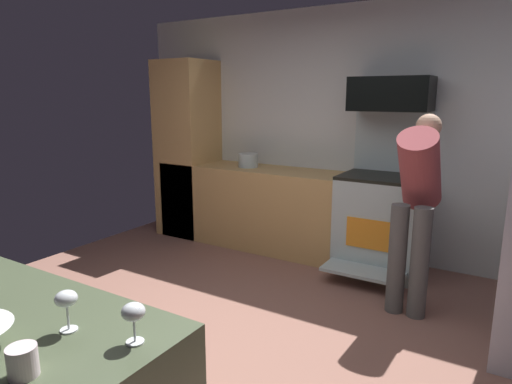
# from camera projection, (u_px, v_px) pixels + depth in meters

# --- Properties ---
(ground_plane) EXTENTS (5.20, 4.80, 0.02)m
(ground_plane) POSITION_uv_depth(u_px,v_px,m) (220.00, 348.00, 3.09)
(ground_plane) COLOR #895C4F
(wall_back) EXTENTS (5.20, 0.12, 2.60)m
(wall_back) POSITION_uv_depth(u_px,v_px,m) (347.00, 133.00, 4.76)
(wall_back) COLOR silver
(wall_back) RESTS_ON ground
(lower_cabinet_run) EXTENTS (2.40, 0.60, 0.90)m
(lower_cabinet_run) POSITION_uv_depth(u_px,v_px,m) (258.00, 207.00, 5.10)
(lower_cabinet_run) COLOR tan
(lower_cabinet_run) RESTS_ON ground
(cabinet_column) EXTENTS (0.60, 0.60, 2.10)m
(cabinet_column) POSITION_uv_depth(u_px,v_px,m) (188.00, 149.00, 5.48)
(cabinet_column) COLOR tan
(cabinet_column) RESTS_ON ground
(oven_range) EXTENTS (0.76, 0.95, 1.55)m
(oven_range) POSITION_uv_depth(u_px,v_px,m) (381.00, 219.00, 4.36)
(oven_range) COLOR #ADC1C3
(oven_range) RESTS_ON ground
(microwave) EXTENTS (0.74, 0.38, 0.32)m
(microwave) POSITION_uv_depth(u_px,v_px,m) (391.00, 94.00, 4.18)
(microwave) COLOR black
(microwave) RESTS_ON oven_range
(person_cook) EXTENTS (0.31, 0.61, 1.56)m
(person_cook) POSITION_uv_depth(u_px,v_px,m) (416.00, 198.00, 3.47)
(person_cook) COLOR #505050
(person_cook) RESTS_ON ground
(wine_glass_mid) EXTENTS (0.08, 0.08, 0.15)m
(wine_glass_mid) POSITION_uv_depth(u_px,v_px,m) (66.00, 301.00, 1.53)
(wine_glass_mid) COLOR silver
(wine_glass_mid) RESTS_ON counter_island
(wine_glass_far) EXTENTS (0.08, 0.08, 0.14)m
(wine_glass_far) POSITION_uv_depth(u_px,v_px,m) (133.00, 314.00, 1.45)
(wine_glass_far) COLOR silver
(wine_glass_far) RESTS_ON counter_island
(mug_coffee) EXTENTS (0.09, 0.09, 0.09)m
(mug_coffee) POSITION_uv_depth(u_px,v_px,m) (23.00, 361.00, 1.29)
(mug_coffee) COLOR silver
(mug_coffee) RESTS_ON counter_island
(stock_pot) EXTENTS (0.22, 0.22, 0.15)m
(stock_pot) POSITION_uv_depth(u_px,v_px,m) (248.00, 160.00, 5.05)
(stock_pot) COLOR #B0C2C4
(stock_pot) RESTS_ON lower_cabinet_run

